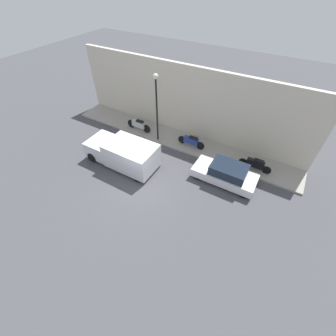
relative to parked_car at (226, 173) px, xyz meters
name	(u,v)px	position (x,y,z in m)	size (l,w,h in m)	color
ground_plane	(141,180)	(-2.69, 4.60, -0.62)	(60.00, 60.00, 0.00)	#47474C
sidewalk	(177,139)	(2.26, 4.60, -0.55)	(2.26, 18.17, 0.14)	gray
building_facade	(187,102)	(3.54, 4.60, 2.01)	(0.30, 18.17, 5.27)	beige
parked_car	(226,173)	(0.00, 0.00, 0.00)	(1.69, 3.90, 1.31)	silver
delivery_van	(123,153)	(-1.88, 6.52, 0.31)	(2.10, 4.96, 1.81)	silver
motorcycle_black	(255,164)	(1.82, -1.37, -0.03)	(0.30, 2.10, 0.85)	black
scooter_silver	(139,125)	(1.79, 7.86, 0.00)	(0.30, 2.15, 0.88)	#B7B7BF
motorcycle_blue	(191,141)	(1.98, 3.32, -0.03)	(0.30, 2.08, 0.84)	navy
streetlamp	(156,98)	(1.47, 5.88, 2.86)	(0.36, 0.36, 4.99)	black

